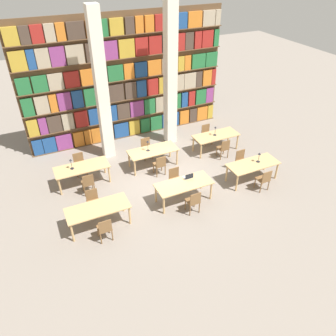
{
  "coord_description": "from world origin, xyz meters",
  "views": [
    {
      "loc": [
        -4.27,
        -9.31,
        7.67
      ],
      "look_at": [
        0.0,
        -0.12,
        0.68
      ],
      "focal_mm": 35.0,
      "sensor_mm": 36.0,
      "label": 1
    }
  ],
  "objects_px": {
    "pillar_left": "(101,89)",
    "chair_8": "(160,164)",
    "laptop": "(188,177)",
    "desk_lamp_2": "(148,144)",
    "reading_table_3": "(82,169)",
    "chair_11": "(207,134)",
    "reading_table_2": "(253,165)",
    "pillar_center": "(170,78)",
    "chair_6": "(88,183)",
    "chair_4": "(264,179)",
    "chair_7": "(80,163)",
    "chair_2": "(194,201)",
    "chair_1": "(93,201)",
    "reading_table_4": "(153,152)",
    "desk_lamp_1": "(71,162)",
    "chair_9": "(147,148)",
    "desk_lamp_3": "(215,129)",
    "chair_10": "(224,148)",
    "reading_table_0": "(98,210)",
    "chair_5": "(241,160)",
    "chair_3": "(175,179)",
    "chair_0": "(105,228)",
    "reading_table_5": "(216,137)",
    "desk_lamp_0": "(259,156)"
  },
  "relations": [
    {
      "from": "chair_4",
      "to": "chair_5",
      "type": "xyz_separation_m",
      "value": [
        0.0,
        1.41,
        0.0
      ]
    },
    {
      "from": "chair_5",
      "to": "chair_1",
      "type": "bearing_deg",
      "value": -0.25
    },
    {
      "from": "chair_0",
      "to": "chair_11",
      "type": "relative_size",
      "value": 1.0
    },
    {
      "from": "chair_2",
      "to": "laptop",
      "type": "bearing_deg",
      "value": 73.25
    },
    {
      "from": "chair_2",
      "to": "reading_table_4",
      "type": "distance_m",
      "value": 3.22
    },
    {
      "from": "desk_lamp_2",
      "to": "reading_table_3",
      "type": "bearing_deg",
      "value": -179.28
    },
    {
      "from": "pillar_left",
      "to": "laptop",
      "type": "xyz_separation_m",
      "value": [
        1.83,
        -3.91,
        -2.2
      ]
    },
    {
      "from": "reading_table_2",
      "to": "desk_lamp_3",
      "type": "relative_size",
      "value": 4.76
    },
    {
      "from": "chair_6",
      "to": "desk_lamp_1",
      "type": "relative_size",
      "value": 2.1
    },
    {
      "from": "laptop",
      "to": "chair_1",
      "type": "bearing_deg",
      "value": -8.51
    },
    {
      "from": "chair_4",
      "to": "chair_7",
      "type": "xyz_separation_m",
      "value": [
        -5.93,
        3.93,
        0.0
      ]
    },
    {
      "from": "chair_3",
      "to": "desk_lamp_3",
      "type": "bearing_deg",
      "value": -147.08
    },
    {
      "from": "pillar_left",
      "to": "reading_table_0",
      "type": "xyz_separation_m",
      "value": [
        -1.52,
        -4.11,
        -2.32
      ]
    },
    {
      "from": "chair_1",
      "to": "desk_lamp_0",
      "type": "xyz_separation_m",
      "value": [
        6.26,
        -0.71,
        0.54
      ]
    },
    {
      "from": "chair_2",
      "to": "desk_lamp_2",
      "type": "bearing_deg",
      "value": 95.69
    },
    {
      "from": "desk_lamp_1",
      "to": "chair_10",
      "type": "distance_m",
      "value": 6.25
    },
    {
      "from": "pillar_left",
      "to": "pillar_center",
      "type": "relative_size",
      "value": 1.0
    },
    {
      "from": "chair_3",
      "to": "reading_table_5",
      "type": "bearing_deg",
      "value": -147.76
    },
    {
      "from": "chair_0",
      "to": "chair_11",
      "type": "distance_m",
      "value": 7.06
    },
    {
      "from": "laptop",
      "to": "reading_table_3",
      "type": "distance_m",
      "value": 4.02
    },
    {
      "from": "reading_table_0",
      "to": "chair_1",
      "type": "bearing_deg",
      "value": 89.65
    },
    {
      "from": "desk_lamp_0",
      "to": "chair_7",
      "type": "bearing_deg",
      "value": 152.53
    },
    {
      "from": "reading_table_0",
      "to": "reading_table_5",
      "type": "height_order",
      "value": "same"
    },
    {
      "from": "chair_4",
      "to": "chair_8",
      "type": "relative_size",
      "value": 1.0
    },
    {
      "from": "chair_10",
      "to": "reading_table_0",
      "type": "bearing_deg",
      "value": -163.18
    },
    {
      "from": "chair_2",
      "to": "desk_lamp_2",
      "type": "height_order",
      "value": "desk_lamp_2"
    },
    {
      "from": "pillar_left",
      "to": "chair_6",
      "type": "height_order",
      "value": "pillar_left"
    },
    {
      "from": "chair_1",
      "to": "desk_lamp_3",
      "type": "relative_size",
      "value": 2.12
    },
    {
      "from": "reading_table_2",
      "to": "chair_5",
      "type": "relative_size",
      "value": 2.25
    },
    {
      "from": "pillar_left",
      "to": "chair_8",
      "type": "bearing_deg",
      "value": -58.74
    },
    {
      "from": "laptop",
      "to": "reading_table_3",
      "type": "relative_size",
      "value": 0.16
    },
    {
      "from": "chair_6",
      "to": "laptop",
      "type": "bearing_deg",
      "value": -25.88
    },
    {
      "from": "chair_10",
      "to": "reading_table_4",
      "type": "bearing_deg",
      "value": 166.52
    },
    {
      "from": "chair_3",
      "to": "chair_6",
      "type": "bearing_deg",
      "value": -20.32
    },
    {
      "from": "desk_lamp_1",
      "to": "chair_11",
      "type": "distance_m",
      "value": 6.24
    },
    {
      "from": "chair_11",
      "to": "reading_table_2",
      "type": "bearing_deg",
      "value": 92.3
    },
    {
      "from": "chair_3",
      "to": "reading_table_2",
      "type": "bearing_deg",
      "value": 166.48
    },
    {
      "from": "reading_table_0",
      "to": "reading_table_4",
      "type": "bearing_deg",
      "value": 40.18
    },
    {
      "from": "chair_0",
      "to": "reading_table_5",
      "type": "relative_size",
      "value": 0.45
    },
    {
      "from": "pillar_center",
      "to": "chair_4",
      "type": "distance_m",
      "value": 5.67
    },
    {
      "from": "desk_lamp_3",
      "to": "chair_10",
      "type": "bearing_deg",
      "value": -88.37
    },
    {
      "from": "chair_9",
      "to": "desk_lamp_3",
      "type": "relative_size",
      "value": 2.12
    },
    {
      "from": "reading_table_4",
      "to": "chair_9",
      "type": "bearing_deg",
      "value": 90.64
    },
    {
      "from": "pillar_center",
      "to": "desk_lamp_3",
      "type": "height_order",
      "value": "pillar_center"
    },
    {
      "from": "chair_7",
      "to": "reading_table_4",
      "type": "bearing_deg",
      "value": 166.02
    },
    {
      "from": "desk_lamp_2",
      "to": "chair_2",
      "type": "bearing_deg",
      "value": -84.31
    },
    {
      "from": "pillar_left",
      "to": "chair_8",
      "type": "height_order",
      "value": "pillar_left"
    },
    {
      "from": "chair_2",
      "to": "chair_1",
      "type": "bearing_deg",
      "value": 154.95
    },
    {
      "from": "chair_4",
      "to": "reading_table_0",
      "type": "bearing_deg",
      "value": 173.07
    },
    {
      "from": "chair_8",
      "to": "desk_lamp_2",
      "type": "relative_size",
      "value": 1.94
    }
  ]
}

